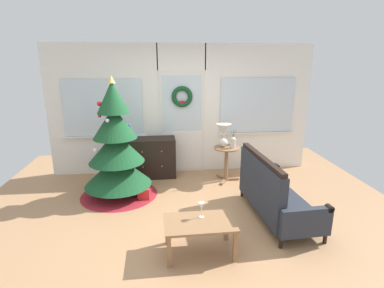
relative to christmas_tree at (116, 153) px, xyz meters
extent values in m
plane|color=#AD7F56|center=(1.17, -0.99, -0.75)|extent=(6.76, 6.76, 0.00)
cube|color=white|center=(-0.36, 1.10, 0.52)|extent=(2.15, 0.08, 2.55)
cube|color=white|center=(2.69, 1.10, 0.52)|extent=(2.15, 0.08, 2.55)
cube|color=white|center=(1.17, 1.10, 1.55)|extent=(0.94, 0.08, 0.50)
cube|color=silver|center=(1.17, 1.06, 0.27)|extent=(0.90, 0.05, 2.05)
cube|color=white|center=(1.17, 1.04, -0.30)|extent=(0.78, 0.02, 0.80)
cube|color=silver|center=(1.17, 1.04, 0.65)|extent=(0.78, 0.01, 1.10)
cube|color=silver|center=(-0.36, 1.04, 0.60)|extent=(1.50, 0.01, 1.10)
cube|color=silver|center=(2.69, 1.04, 0.60)|extent=(1.50, 0.01, 1.10)
cube|color=silver|center=(-0.36, 1.03, 0.03)|extent=(1.59, 0.06, 0.03)
cube|color=silver|center=(2.69, 1.03, 0.03)|extent=(1.59, 0.06, 0.03)
torus|color=#164424|center=(1.17, 1.00, 0.80)|extent=(0.41, 0.09, 0.41)
cube|color=red|center=(1.17, 0.98, 0.67)|extent=(0.10, 0.02, 0.10)
cylinder|color=#4C331E|center=(0.00, 0.00, -0.62)|extent=(0.10, 0.10, 0.26)
cone|color=maroon|center=(0.00, 0.00, -0.70)|extent=(1.30, 1.30, 0.10)
cone|color=#194C28|center=(0.00, 0.00, -0.30)|extent=(1.12, 1.12, 0.51)
cone|color=#194C28|center=(0.00, 0.00, 0.11)|extent=(0.92, 0.92, 0.51)
cone|color=#194C28|center=(0.00, 0.00, 0.52)|extent=(0.72, 0.72, 0.51)
cone|color=#194C28|center=(0.00, 0.00, 0.93)|extent=(0.52, 0.52, 0.51)
cone|color=#E0BC4C|center=(0.00, 0.00, 1.21)|extent=(0.12, 0.12, 0.12)
sphere|color=red|center=(-0.20, -0.12, 0.65)|extent=(0.05, 0.05, 0.05)
sphere|color=gold|center=(-0.26, -0.18, 0.26)|extent=(0.06, 0.06, 0.06)
sphere|color=silver|center=(-0.06, -0.25, 0.60)|extent=(0.06, 0.06, 0.06)
sphere|color=#264CB2|center=(0.21, 0.23, 0.41)|extent=(0.05, 0.05, 0.05)
sphere|color=red|center=(-0.21, 0.01, 0.82)|extent=(0.08, 0.08, 0.08)
sphere|color=gold|center=(-0.09, 0.22, 0.69)|extent=(0.07, 0.07, 0.07)
sphere|color=silver|center=(-0.28, -0.26, 0.15)|extent=(0.07, 0.07, 0.07)
sphere|color=#264CB2|center=(-0.06, 0.40, -0.02)|extent=(0.07, 0.07, 0.07)
cube|color=black|center=(0.56, 0.80, -0.36)|extent=(0.91, 0.44, 0.78)
sphere|color=tan|center=(0.38, 0.57, -0.17)|extent=(0.03, 0.03, 0.03)
sphere|color=tan|center=(0.74, 0.58, -0.17)|extent=(0.03, 0.03, 0.03)
sphere|color=tan|center=(0.38, 0.57, -0.47)|extent=(0.03, 0.03, 0.03)
sphere|color=tan|center=(0.74, 0.58, -0.47)|extent=(0.03, 0.03, 0.03)
cylinder|color=black|center=(2.79, -1.71, -0.68)|extent=(0.05, 0.05, 0.14)
cylinder|color=black|center=(2.69, -0.23, -0.68)|extent=(0.05, 0.05, 0.14)
cylinder|color=black|center=(2.19, -1.75, -0.68)|extent=(0.05, 0.05, 0.14)
cylinder|color=black|center=(2.09, -0.27, -0.68)|extent=(0.05, 0.05, 0.14)
cube|color=#282D38|center=(2.44, -0.99, -0.54)|extent=(0.81, 1.47, 0.14)
cube|color=#282D38|center=(2.14, -1.01, -0.16)|extent=(0.22, 1.43, 0.62)
cube|color=black|center=(2.14, -1.01, 0.18)|extent=(0.17, 1.40, 0.06)
cube|color=#282D38|center=(2.49, -1.75, -0.42)|extent=(0.67, 0.13, 0.38)
cylinder|color=black|center=(2.78, -1.73, -0.25)|extent=(0.10, 0.10, 0.09)
cube|color=#282D38|center=(2.39, -0.24, -0.42)|extent=(0.67, 0.13, 0.38)
cylinder|color=black|center=(2.68, -0.22, -0.25)|extent=(0.10, 0.10, 0.09)
cylinder|color=#8E6642|center=(1.96, 0.44, -0.10)|extent=(0.48, 0.48, 0.02)
cylinder|color=#8E6642|center=(1.96, 0.44, -0.43)|extent=(0.07, 0.07, 0.64)
cube|color=#8E6642|center=(2.12, 0.44, -0.73)|extent=(0.20, 0.05, 0.04)
cube|color=#8E6642|center=(1.88, 0.58, -0.73)|extent=(0.14, 0.20, 0.04)
cube|color=#8E6642|center=(1.88, 0.30, -0.73)|extent=(0.14, 0.20, 0.04)
sphere|color=silver|center=(1.90, 0.48, -0.01)|extent=(0.16, 0.16, 0.16)
cylinder|color=silver|center=(1.90, 0.48, 0.12)|extent=(0.02, 0.02, 0.06)
cone|color=silver|center=(1.90, 0.48, 0.25)|extent=(0.28, 0.28, 0.20)
cylinder|color=beige|center=(2.06, 0.38, -0.01)|extent=(0.09, 0.09, 0.16)
sphere|color=beige|center=(2.06, 0.38, 0.07)|extent=(0.10, 0.10, 0.10)
cylinder|color=#4C7042|center=(2.04, 0.38, 0.17)|extent=(0.07, 0.01, 0.17)
cylinder|color=#4C7042|center=(2.06, 0.38, 0.17)|extent=(0.01, 0.01, 0.18)
cylinder|color=#4C7042|center=(2.08, 0.38, 0.17)|extent=(0.07, 0.01, 0.17)
cube|color=#8E6642|center=(1.18, -1.73, -0.35)|extent=(0.85, 0.54, 0.03)
cube|color=#8E6642|center=(0.81, -1.96, -0.56)|extent=(0.05, 0.05, 0.38)
cube|color=#8E6642|center=(1.57, -1.94, -0.56)|extent=(0.05, 0.05, 0.38)
cube|color=#8E6642|center=(0.80, -1.52, -0.56)|extent=(0.05, 0.05, 0.38)
cube|color=#8E6642|center=(1.56, -1.50, -0.56)|extent=(0.05, 0.05, 0.38)
cylinder|color=silver|center=(1.21, -1.63, -0.34)|extent=(0.06, 0.06, 0.01)
cylinder|color=silver|center=(1.21, -1.63, -0.28)|extent=(0.01, 0.01, 0.10)
cone|color=silver|center=(1.21, -1.63, -0.19)|extent=(0.08, 0.08, 0.09)
cube|color=red|center=(0.43, -0.20, -0.66)|extent=(0.19, 0.17, 0.19)
camera|label=1|loc=(0.77, -4.89, 1.52)|focal=28.32mm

